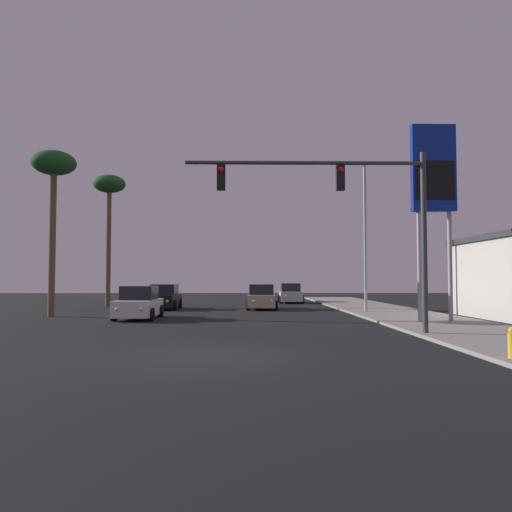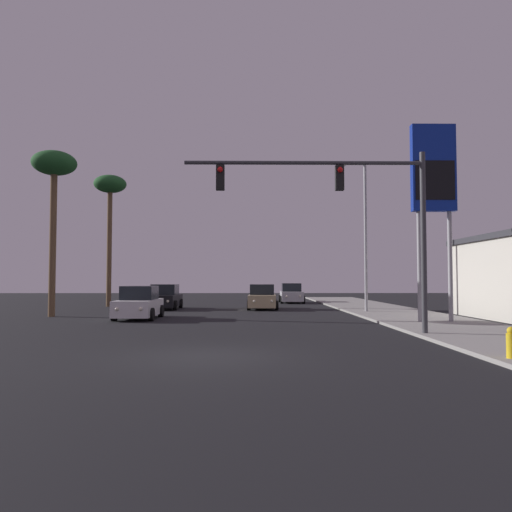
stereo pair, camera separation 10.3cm
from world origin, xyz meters
The scene contains 11 objects.
ground_plane centered at (0.00, 0.00, 0.00)m, with size 120.00×120.00×0.00m, color black.
sidewalk_right centered at (9.50, 10.00, 0.06)m, with size 5.00×60.00×0.12m.
car_silver centered at (4.66, 29.62, 0.76)m, with size 2.04×4.33×1.68m.
car_white centered at (-4.56, 12.45, 0.76)m, with size 2.04×4.31×1.68m.
car_black centered at (-4.66, 20.74, 0.76)m, with size 2.04×4.32×1.68m.
car_tan centered at (1.95, 20.67, 0.76)m, with size 2.04×4.34×1.68m.
traffic_light_mast centered at (4.80, 4.52, 4.80)m, with size 8.69×0.36×6.50m.
street_lamp centered at (7.94, 16.51, 5.12)m, with size 1.74×0.24×9.00m.
gas_station_sign centered at (9.53, 9.27, 6.62)m, with size 2.00×0.42×9.00m.
palm_tree_mid centered at (-9.40, 24.00, 8.55)m, with size 2.40×2.40×9.84m.
palm_tree_near centered at (-9.64, 14.00, 7.88)m, with size 2.40×2.40×9.07m.
Camera 1 is at (1.06, -13.23, 2.03)m, focal length 35.00 mm.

